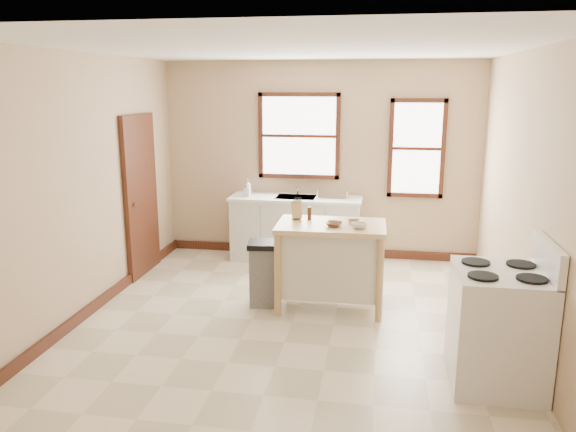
% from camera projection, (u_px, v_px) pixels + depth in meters
% --- Properties ---
extents(floor, '(5.00, 5.00, 0.00)m').
position_uv_depth(floor, '(292.00, 322.00, 5.96)').
color(floor, beige).
rests_on(floor, ground).
extents(ceiling, '(5.00, 5.00, 0.00)m').
position_uv_depth(ceiling, '(293.00, 48.00, 5.32)').
color(ceiling, white).
rests_on(ceiling, ground).
extents(wall_back, '(4.50, 0.04, 2.80)m').
position_uv_depth(wall_back, '(320.00, 161.00, 8.04)').
color(wall_back, tan).
rests_on(wall_back, ground).
extents(wall_left, '(0.04, 5.00, 2.80)m').
position_uv_depth(wall_left, '(85.00, 186.00, 6.00)').
color(wall_left, tan).
rests_on(wall_left, ground).
extents(wall_right, '(0.04, 5.00, 2.80)m').
position_uv_depth(wall_right, '(528.00, 200.00, 5.28)').
color(wall_right, tan).
rests_on(wall_right, ground).
extents(window_main, '(1.17, 0.06, 1.22)m').
position_uv_depth(window_main, '(299.00, 136.00, 7.99)').
color(window_main, '#3C1810').
rests_on(window_main, wall_back).
extents(window_side, '(0.77, 0.06, 1.37)m').
position_uv_depth(window_side, '(417.00, 149.00, 7.76)').
color(window_side, '#3C1810').
rests_on(window_side, wall_back).
extents(door_left, '(0.06, 0.90, 2.10)m').
position_uv_depth(door_left, '(141.00, 196.00, 7.32)').
color(door_left, '#3C1810').
rests_on(door_left, ground).
extents(baseboard_back, '(4.50, 0.04, 0.12)m').
position_uv_depth(baseboard_back, '(318.00, 251.00, 8.32)').
color(baseboard_back, '#3C1810').
rests_on(baseboard_back, ground).
extents(baseboard_left, '(0.04, 5.00, 0.12)m').
position_uv_depth(baseboard_left, '(97.00, 304.00, 6.30)').
color(baseboard_left, '#3C1810').
rests_on(baseboard_left, ground).
extents(sink_counter, '(1.86, 0.62, 0.92)m').
position_uv_depth(sink_counter, '(296.00, 228.00, 8.02)').
color(sink_counter, beige).
rests_on(sink_counter, ground).
extents(faucet, '(0.03, 0.03, 0.22)m').
position_uv_depth(faucet, '(298.00, 187.00, 8.06)').
color(faucet, silver).
rests_on(faucet, sink_counter).
extents(soap_bottle_a, '(0.12, 0.12, 0.24)m').
position_uv_depth(soap_bottle_a, '(248.00, 187.00, 7.98)').
color(soap_bottle_a, '#B2B2B2').
rests_on(soap_bottle_a, sink_counter).
extents(soap_bottle_b, '(0.09, 0.09, 0.18)m').
position_uv_depth(soap_bottle_b, '(247.00, 190.00, 7.94)').
color(soap_bottle_b, '#B2B2B2').
rests_on(soap_bottle_b, sink_counter).
extents(dish_rack, '(0.50, 0.43, 0.11)m').
position_uv_depth(dish_rack, '(333.00, 194.00, 7.84)').
color(dish_rack, silver).
rests_on(dish_rack, sink_counter).
extents(kitchen_island, '(1.20, 0.77, 0.97)m').
position_uv_depth(kitchen_island, '(330.00, 266.00, 6.27)').
color(kitchen_island, tan).
rests_on(kitchen_island, ground).
extents(knife_block, '(0.13, 0.13, 0.20)m').
position_uv_depth(knife_block, '(297.00, 211.00, 6.35)').
color(knife_block, tan).
rests_on(knife_block, kitchen_island).
extents(pepper_grinder, '(0.06, 0.06, 0.15)m').
position_uv_depth(pepper_grinder, '(309.00, 213.00, 6.32)').
color(pepper_grinder, '#3C2210').
rests_on(pepper_grinder, kitchen_island).
extents(bowl_a, '(0.23, 0.23, 0.05)m').
position_uv_depth(bowl_a, '(334.00, 224.00, 6.05)').
color(bowl_a, brown).
rests_on(bowl_a, kitchen_island).
extents(bowl_b, '(0.19, 0.19, 0.04)m').
position_uv_depth(bowl_b, '(354.00, 222.00, 6.17)').
color(bowl_b, brown).
rests_on(bowl_b, kitchen_island).
extents(bowl_c, '(0.21, 0.21, 0.06)m').
position_uv_depth(bowl_c, '(359.00, 226.00, 5.97)').
color(bowl_c, silver).
rests_on(bowl_c, kitchen_island).
extents(trash_bin, '(0.42, 0.37, 0.74)m').
position_uv_depth(trash_bin, '(265.00, 274.00, 6.36)').
color(trash_bin, slate).
rests_on(trash_bin, ground).
extents(gas_stove, '(0.79, 0.80, 1.25)m').
position_uv_depth(gas_stove, '(499.00, 312.00, 4.63)').
color(gas_stove, white).
rests_on(gas_stove, ground).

